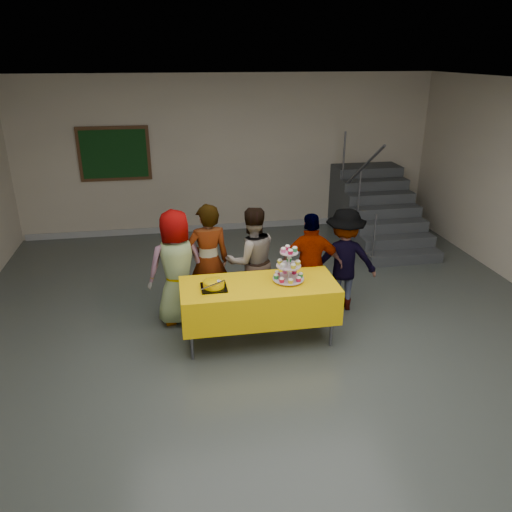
{
  "coord_description": "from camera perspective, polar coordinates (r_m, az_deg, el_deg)",
  "views": [
    {
      "loc": [
        -1.16,
        -4.57,
        3.34
      ],
      "look_at": [
        -0.19,
        0.93,
        1.05
      ],
      "focal_mm": 35.0,
      "sensor_mm": 36.0,
      "label": 1
    }
  ],
  "objects": [
    {
      "name": "schoolchild_d",
      "position": [
        6.61,
        6.29,
        -1.18
      ],
      "size": [
        0.88,
        0.45,
        1.45
      ],
      "primitive_type": "imported",
      "rotation": [
        0.0,
        0.0,
        3.03
      ],
      "color": "slate",
      "rests_on": "ground"
    },
    {
      "name": "cupcake_stand",
      "position": [
        5.99,
        3.74,
        -1.38
      ],
      "size": [
        0.38,
        0.38,
        0.44
      ],
      "color": "silver",
      "rests_on": "bake_table"
    },
    {
      "name": "room_shell",
      "position": [
        4.88,
        4.12,
        7.91
      ],
      "size": [
        10.0,
        10.04,
        3.02
      ],
      "color": "#4C514C",
      "rests_on": "ground"
    },
    {
      "name": "noticeboard",
      "position": [
        9.74,
        -15.89,
        11.16
      ],
      "size": [
        1.3,
        0.05,
        1.0
      ],
      "color": "#472B16",
      "rests_on": "ground"
    },
    {
      "name": "schoolchild_e",
      "position": [
        6.89,
        9.99,
        -0.43
      ],
      "size": [
        1.01,
        0.68,
        1.44
      ],
      "primitive_type": "imported",
      "rotation": [
        0.0,
        0.0,
        2.97
      ],
      "color": "slate",
      "rests_on": "ground"
    },
    {
      "name": "bake_table",
      "position": [
        6.06,
        0.33,
        -5.03
      ],
      "size": [
        1.88,
        0.78,
        0.77
      ],
      "color": "#595960",
      "rests_on": "ground"
    },
    {
      "name": "bear_cake",
      "position": [
        5.86,
        -4.85,
        -3.17
      ],
      "size": [
        0.32,
        0.36,
        0.12
      ],
      "color": "black",
      "rests_on": "bake_table"
    },
    {
      "name": "schoolchild_a",
      "position": [
        6.5,
        -9.04,
        -1.32
      ],
      "size": [
        0.84,
        0.64,
        1.53
      ],
      "primitive_type": "imported",
      "rotation": [
        0.0,
        0.0,
        3.37
      ],
      "color": "slate",
      "rests_on": "ground"
    },
    {
      "name": "schoolchild_c",
      "position": [
        6.7,
        -0.49,
        -0.52
      ],
      "size": [
        0.8,
        0.66,
        1.49
      ],
      "primitive_type": "imported",
      "rotation": [
        0.0,
        0.0,
        3.28
      ],
      "color": "slate",
      "rests_on": "ground"
    },
    {
      "name": "staircase",
      "position": [
        9.93,
        13.4,
        4.98
      ],
      "size": [
        1.3,
        2.4,
        2.04
      ],
      "color": "#424447",
      "rests_on": "ground"
    },
    {
      "name": "schoolchild_b",
      "position": [
        6.58,
        -5.47,
        -0.65
      ],
      "size": [
        0.61,
        0.44,
        1.58
      ],
      "primitive_type": "imported",
      "rotation": [
        0.0,
        0.0,
        3.26
      ],
      "color": "slate",
      "rests_on": "ground"
    }
  ]
}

